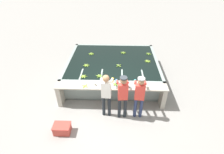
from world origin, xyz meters
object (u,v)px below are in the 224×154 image
object	(u,v)px
knife_1	(97,86)
banana_bunch_floating_3	(91,54)
banana_bunch_floating_6	(149,54)
banana_bunch_ledge_0	(116,84)
banana_bunch_ledge_1	(85,86)
banana_bunch_floating_7	(148,61)
worker_2	(140,94)
worker_1	(123,93)
banana_bunch_floating_1	(123,53)
knife_0	(130,87)
worker_0	(106,92)
banana_bunch_floating_0	(84,76)
banana_bunch_floating_2	(99,76)
banana_bunch_floating_4	(119,66)
crate	(62,129)
banana_bunch_floating_5	(86,65)

from	to	relation	value
knife_1	banana_bunch_floating_3	bearing A→B (deg)	102.22
banana_bunch_floating_6	banana_bunch_ledge_0	bearing A→B (deg)	-121.11
banana_bunch_ledge_1	knife_1	bearing A→B (deg)	7.79
banana_bunch_floating_6	banana_bunch_floating_7	world-z (taller)	same
worker_2	banana_bunch_floating_3	xyz separation A→B (m)	(-2.00, 3.05, -0.09)
worker_1	banana_bunch_floating_1	distance (m)	3.26
worker_2	knife_0	world-z (taller)	worker_2
banana_bunch_ledge_1	knife_1	world-z (taller)	banana_bunch_ledge_1
worker_0	banana_bunch_floating_6	distance (m)	3.61
worker_2	banana_bunch_floating_0	distance (m)	2.32
worker_1	banana_bunch_floating_2	distance (m)	1.48
worker_2	banana_bunch_floating_7	bearing A→B (deg)	75.90
banana_bunch_floating_4	crate	xyz separation A→B (m)	(-1.80, -2.79, -0.75)
worker_1	worker_2	xyz separation A→B (m)	(0.56, 0.04, -0.03)
worker_1	banana_bunch_floating_7	world-z (taller)	worker_1
banana_bunch_floating_3	banana_bunch_floating_5	distance (m)	1.11
worker_2	banana_bunch_floating_3	distance (m)	3.65
worker_0	banana_bunch_ledge_0	world-z (taller)	worker_0
banana_bunch_floating_0	banana_bunch_floating_7	xyz separation A→B (m)	(2.65, 1.31, -0.00)
banana_bunch_floating_2	banana_bunch_floating_5	world-z (taller)	same
knife_0	worker_2	bearing A→B (deg)	-59.92
banana_bunch_floating_2	knife_0	size ratio (longest dim) A/B	0.81
worker_2	banana_bunch_ledge_1	bearing A→B (deg)	166.11
banana_bunch_floating_5	banana_bunch_floating_6	bearing A→B (deg)	22.95
banana_bunch_floating_1	banana_bunch_ledge_1	xyz separation A→B (m)	(-1.43, -2.75, 0.00)
banana_bunch_floating_5	banana_bunch_floating_7	xyz separation A→B (m)	(2.68, 0.46, -0.00)
banana_bunch_floating_3	banana_bunch_floating_5	bearing A→B (deg)	-93.68
banana_bunch_floating_0	worker_1	bearing A→B (deg)	-37.16
banana_bunch_floating_5	crate	world-z (taller)	banana_bunch_floating_5
worker_2	banana_bunch_floating_1	xyz separation A→B (m)	(-0.47, 3.22, -0.09)
banana_bunch_floating_1	banana_bunch_floating_5	size ratio (longest dim) A/B	1.00
banana_bunch_floating_1	knife_0	world-z (taller)	banana_bunch_floating_1
worker_0	banana_bunch_floating_6	size ratio (longest dim) A/B	6.18
crate	banana_bunch_floating_2	bearing A→B (deg)	61.98
worker_0	banana_bunch_floating_4	xyz separation A→B (m)	(0.41, 1.94, -0.11)
banana_bunch_floating_0	banana_bunch_floating_7	size ratio (longest dim) A/B	1.01
banana_bunch_floating_5	banana_bunch_floating_7	distance (m)	2.72
banana_bunch_floating_2	banana_bunch_ledge_1	xyz separation A→B (m)	(-0.45, -0.68, 0.00)
worker_0	worker_2	xyz separation A→B (m)	(1.10, -0.03, -0.03)
knife_0	knife_1	world-z (taller)	same
worker_1	banana_bunch_floating_4	distance (m)	2.02
worker_2	crate	size ratio (longest dim) A/B	3.01
worker_1	banana_bunch_floating_3	size ratio (longest dim) A/B	6.04
worker_0	knife_0	world-z (taller)	worker_0
worker_0	banana_bunch_floating_2	size ratio (longest dim) A/B	6.06
banana_bunch_ledge_0	knife_0	world-z (taller)	banana_bunch_ledge_0
worker_0	banana_bunch_floating_2	world-z (taller)	worker_0
banana_bunch_floating_2	crate	xyz separation A→B (m)	(-1.05, -1.97, -0.75)
knife_0	banana_bunch_floating_2	bearing A→B (deg)	149.70
banana_bunch_floating_0	banana_bunch_ledge_1	size ratio (longest dim) A/B	1.05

